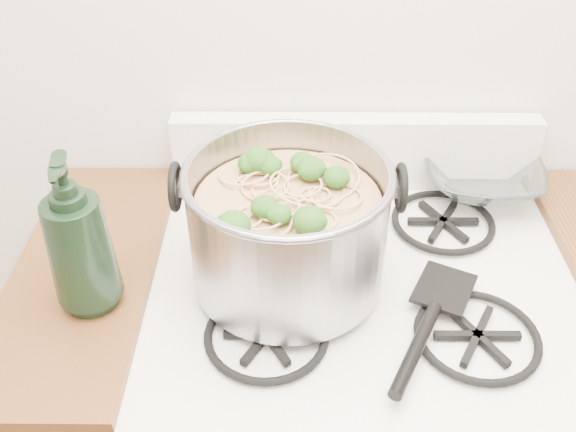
{
  "coord_description": "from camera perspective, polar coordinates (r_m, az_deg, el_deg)",
  "views": [
    {
      "loc": [
        -0.13,
        0.41,
        1.69
      ],
      "look_at": [
        -0.14,
        1.24,
        1.06
      ],
      "focal_mm": 40.0,
      "sensor_mm": 36.0,
      "label": 1
    }
  ],
  "objects": [
    {
      "name": "bottle",
      "position": [
        1.05,
        -18.24,
        -1.66
      ],
      "size": [
        0.13,
        0.13,
        0.29
      ],
      "primitive_type": "imported",
      "rotation": [
        0.0,
        0.0,
        0.16
      ],
      "color": "black",
      "rests_on": "counter_left"
    },
    {
      "name": "stock_pot",
      "position": [
        1.07,
        0.0,
        -1.14
      ],
      "size": [
        0.37,
        0.34,
        0.23
      ],
      "color": "#97979F",
      "rests_on": "gas_range"
    },
    {
      "name": "spatula",
      "position": [
        1.13,
        13.75,
        -6.02
      ],
      "size": [
        0.4,
        0.41,
        0.02
      ],
      "primitive_type": null,
      "rotation": [
        0.0,
        0.0,
        -0.46
      ],
      "color": "black",
      "rests_on": "gas_range"
    },
    {
      "name": "gas_range",
      "position": [
        1.52,
        5.42,
        -18.4
      ],
      "size": [
        0.76,
        0.66,
        0.92
      ],
      "color": "white",
      "rests_on": "ground"
    },
    {
      "name": "counter_left",
      "position": [
        1.55,
        -14.43,
        -17.19
      ],
      "size": [
        0.25,
        0.65,
        0.92
      ],
      "color": "silver",
      "rests_on": "ground"
    },
    {
      "name": "glass_bowl",
      "position": [
        1.4,
        16.76,
        2.89
      ],
      "size": [
        0.1,
        0.1,
        0.02
      ],
      "primitive_type": "imported",
      "rotation": [
        0.0,
        0.0,
        -0.08
      ],
      "color": "white",
      "rests_on": "gas_range"
    }
  ]
}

